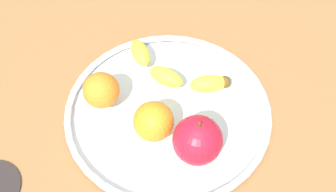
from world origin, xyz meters
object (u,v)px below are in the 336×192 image
(apple, at_px, (198,140))
(orange_center, at_px, (154,121))
(orange_front_right, at_px, (101,90))
(banana, at_px, (173,71))
(fruit_bowl, at_px, (168,109))

(apple, xyz_separation_m, orange_center, (-0.08, 0.02, -0.01))
(orange_center, height_order, orange_front_right, orange_center)
(orange_center, bearing_deg, orange_front_right, 156.68)
(banana, relative_size, orange_front_right, 3.34)
(banana, height_order, orange_front_right, orange_front_right)
(orange_front_right, bearing_deg, banana, 36.60)
(orange_front_right, bearing_deg, orange_center, -23.32)
(banana, distance_m, orange_center, 0.13)
(fruit_bowl, xyz_separation_m, apple, (0.06, -0.08, 0.05))
(orange_center, bearing_deg, banana, 86.88)
(fruit_bowl, distance_m, banana, 0.07)
(fruit_bowl, distance_m, apple, 0.12)
(apple, bearing_deg, banana, 114.59)
(fruit_bowl, xyz_separation_m, orange_center, (-0.01, -0.06, 0.04))
(banana, relative_size, orange_center, 3.19)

